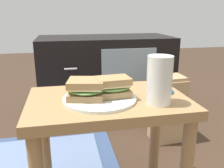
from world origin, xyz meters
name	(u,v)px	position (x,y,z in m)	size (l,w,h in m)	color
side_table	(108,121)	(0.00, 0.00, 0.37)	(0.56, 0.36, 0.46)	#A37A4C
tv_cabinet	(106,75)	(0.16, 0.95, 0.29)	(0.96, 0.46, 0.58)	black
area_rug	(25,166)	(-0.37, 0.33, 0.00)	(0.94, 0.63, 0.01)	#384C72
plate	(100,99)	(-0.03, -0.02, 0.47)	(0.25, 0.25, 0.01)	silver
sandwich_front	(86,89)	(-0.08, -0.02, 0.50)	(0.15, 0.13, 0.07)	#9E7A4C
sandwich_back	(113,87)	(0.01, -0.01, 0.50)	(0.13, 0.10, 0.07)	#9E7A4C
beer_glass	(159,81)	(0.15, -0.09, 0.54)	(0.08, 0.08, 0.16)	silver
coaster	(161,91)	(0.21, 0.03, 0.46)	(0.10, 0.10, 0.01)	navy
paper_bag	(167,109)	(0.44, 0.45, 0.20)	(0.19, 0.16, 0.40)	tan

